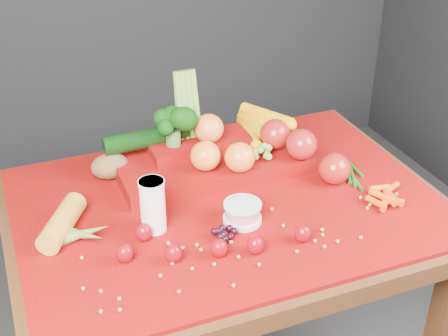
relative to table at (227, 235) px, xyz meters
name	(u,v)px	position (x,y,z in m)	size (l,w,h in m)	color
table	(227,235)	(0.00, 0.00, 0.00)	(1.10, 0.80, 0.75)	#3A1A0D
red_cloth	(227,203)	(0.00, 0.00, 0.10)	(1.05, 0.75, 0.01)	#7E0904
milk_glass	(153,204)	(-0.21, -0.05, 0.18)	(0.06, 0.06, 0.14)	white
yogurt_bowl	(242,212)	(0.00, -0.10, 0.13)	(0.09, 0.09, 0.05)	silver
strawberry_scatter	(204,243)	(-0.13, -0.17, 0.13)	(0.44, 0.18, 0.05)	maroon
dark_grape_cluster	(226,233)	(-0.06, -0.14, 0.12)	(0.06, 0.05, 0.03)	black
soybean_scatter	(259,244)	(0.00, -0.20, 0.11)	(0.84, 0.24, 0.01)	#A68E47
corn_ear	(74,231)	(-0.39, -0.01, 0.13)	(0.25, 0.26, 0.06)	gold
potato	(110,166)	(-0.25, 0.23, 0.14)	(0.10, 0.08, 0.07)	brown
baby_carrot_pile	(380,192)	(0.37, -0.13, 0.12)	(0.17, 0.17, 0.03)	#D84907
green_bean_pile	(355,174)	(0.37, -0.01, 0.11)	(0.14, 0.12, 0.01)	#1B4E12
produce_mound	(224,150)	(0.05, 0.15, 0.17)	(0.60, 0.37, 0.27)	#7E0904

